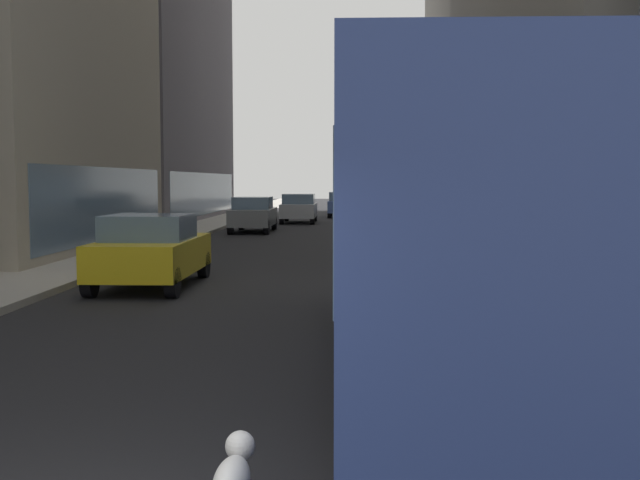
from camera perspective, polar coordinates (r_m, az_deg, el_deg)
The scene contains 9 objects.
ground_plane at distance 38.77m, azimuth -0.19°, elevation 0.97°, with size 120.00×120.00×0.00m, color #232326.
sidewalk_left at distance 39.42m, azimuth -8.50°, elevation 1.09°, with size 2.40×110.00×0.15m, color #ADA89E.
sidewalk_right at distance 38.95m, azimuth 8.22°, elevation 1.05°, with size 2.40×110.00×0.15m, color #9E9991.
transit_bus at distance 9.11m, azimuth 9.80°, elevation 0.68°, with size 2.78×11.53×3.05m.
car_yellow_taxi at distance 17.34m, azimuth -12.51°, elevation -0.75°, with size 1.91×4.13×1.62m.
car_blue_hatchback at distance 49.34m, azimuth 1.71°, elevation 2.67°, with size 1.88×3.93×1.62m.
car_grey_wagon at distance 35.13m, azimuth -5.02°, elevation 1.93°, with size 1.81×4.29×1.62m.
car_silver_sedan at distance 42.67m, azimuth -1.59°, elevation 2.40°, with size 1.87×4.21×1.62m.
dalmatian_dog at distance 4.99m, azimuth -6.51°, elevation -17.42°, with size 0.22×0.96×0.72m.
Camera 1 is at (1.59, -3.67, 2.37)m, focal length 42.83 mm.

